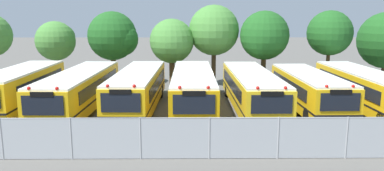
{
  "coord_description": "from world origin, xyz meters",
  "views": [
    {
      "loc": [
        -0.35,
        -22.88,
        5.92
      ],
      "look_at": [
        -0.14,
        0.0,
        1.6
      ],
      "focal_mm": 34.74,
      "sensor_mm": 36.0,
      "label": 1
    }
  ],
  "objects_px": {
    "tree_2": "(115,37)",
    "tree_4": "(215,29)",
    "tree_1": "(57,40)",
    "tree_6": "(329,32)",
    "school_bus_1": "(80,89)",
    "school_bus_4": "(252,89)",
    "school_bus_2": "(138,89)",
    "school_bus_3": "(193,89)",
    "school_bus_5": "(309,90)",
    "tree_3": "(173,40)",
    "school_bus_6": "(366,89)",
    "tree_5": "(265,35)",
    "school_bus_0": "(21,88)"
  },
  "relations": [
    {
      "from": "school_bus_2",
      "to": "school_bus_5",
      "type": "height_order",
      "value": "school_bus_2"
    },
    {
      "from": "school_bus_1",
      "to": "tree_1",
      "type": "distance_m",
      "value": 10.57
    },
    {
      "from": "school_bus_4",
      "to": "school_bus_6",
      "type": "height_order",
      "value": "school_bus_6"
    },
    {
      "from": "tree_1",
      "to": "tree_6",
      "type": "relative_size",
      "value": 0.86
    },
    {
      "from": "school_bus_3",
      "to": "tree_5",
      "type": "xyz_separation_m",
      "value": [
        5.93,
        7.2,
        2.96
      ]
    },
    {
      "from": "tree_5",
      "to": "tree_6",
      "type": "bearing_deg",
      "value": 0.58
    },
    {
      "from": "school_bus_3",
      "to": "school_bus_5",
      "type": "height_order",
      "value": "school_bus_3"
    },
    {
      "from": "school_bus_1",
      "to": "tree_2",
      "type": "distance_m",
      "value": 9.45
    },
    {
      "from": "school_bus_3",
      "to": "tree_2",
      "type": "relative_size",
      "value": 1.81
    },
    {
      "from": "tree_4",
      "to": "tree_2",
      "type": "bearing_deg",
      "value": 177.04
    },
    {
      "from": "school_bus_5",
      "to": "school_bus_0",
      "type": "bearing_deg",
      "value": -0.98
    },
    {
      "from": "school_bus_4",
      "to": "tree_3",
      "type": "height_order",
      "value": "tree_3"
    },
    {
      "from": "tree_6",
      "to": "school_bus_3",
      "type": "bearing_deg",
      "value": -146.77
    },
    {
      "from": "school_bus_2",
      "to": "tree_2",
      "type": "relative_size",
      "value": 1.74
    },
    {
      "from": "school_bus_2",
      "to": "tree_2",
      "type": "xyz_separation_m",
      "value": [
        -3.1,
        8.79,
        2.76
      ]
    },
    {
      "from": "school_bus_4",
      "to": "school_bus_6",
      "type": "distance_m",
      "value": 7.16
    },
    {
      "from": "school_bus_2",
      "to": "tree_6",
      "type": "bearing_deg",
      "value": -152.48
    },
    {
      "from": "tree_4",
      "to": "school_bus_1",
      "type": "bearing_deg",
      "value": -136.33
    },
    {
      "from": "school_bus_6",
      "to": "tree_4",
      "type": "bearing_deg",
      "value": -44.49
    },
    {
      "from": "school_bus_5",
      "to": "tree_3",
      "type": "height_order",
      "value": "tree_3"
    },
    {
      "from": "school_bus_2",
      "to": "school_bus_5",
      "type": "bearing_deg",
      "value": 179.98
    },
    {
      "from": "school_bus_0",
      "to": "school_bus_6",
      "type": "bearing_deg",
      "value": 179.38
    },
    {
      "from": "school_bus_3",
      "to": "tree_2",
      "type": "height_order",
      "value": "tree_2"
    },
    {
      "from": "tree_2",
      "to": "tree_4",
      "type": "height_order",
      "value": "tree_4"
    },
    {
      "from": "school_bus_1",
      "to": "school_bus_4",
      "type": "relative_size",
      "value": 1.01
    },
    {
      "from": "tree_1",
      "to": "tree_3",
      "type": "height_order",
      "value": "tree_3"
    },
    {
      "from": "tree_1",
      "to": "school_bus_6",
      "type": "bearing_deg",
      "value": -22.5
    },
    {
      "from": "school_bus_5",
      "to": "tree_5",
      "type": "xyz_separation_m",
      "value": [
        -1.33,
        7.34,
        3.01
      ]
    },
    {
      "from": "school_bus_0",
      "to": "tree_1",
      "type": "distance_m",
      "value": 9.55
    },
    {
      "from": "school_bus_1",
      "to": "school_bus_4",
      "type": "distance_m",
      "value": 10.81
    },
    {
      "from": "school_bus_5",
      "to": "tree_4",
      "type": "distance_m",
      "value": 10.73
    },
    {
      "from": "tree_6",
      "to": "school_bus_5",
      "type": "bearing_deg",
      "value": -117.24
    },
    {
      "from": "school_bus_2",
      "to": "tree_1",
      "type": "bearing_deg",
      "value": -46.65
    },
    {
      "from": "school_bus_6",
      "to": "tree_1",
      "type": "bearing_deg",
      "value": -23.09
    },
    {
      "from": "school_bus_5",
      "to": "tree_6",
      "type": "bearing_deg",
      "value": -117.99
    },
    {
      "from": "tree_1",
      "to": "tree_6",
      "type": "xyz_separation_m",
      "value": [
        22.64,
        -1.9,
        0.79
      ]
    },
    {
      "from": "school_bus_4",
      "to": "tree_4",
      "type": "height_order",
      "value": "tree_4"
    },
    {
      "from": "school_bus_5",
      "to": "tree_3",
      "type": "bearing_deg",
      "value": -43.07
    },
    {
      "from": "school_bus_5",
      "to": "tree_2",
      "type": "bearing_deg",
      "value": -33.97
    },
    {
      "from": "school_bus_4",
      "to": "tree_4",
      "type": "distance_m",
      "value": 9.22
    },
    {
      "from": "school_bus_1",
      "to": "tree_1",
      "type": "bearing_deg",
      "value": -62.72
    },
    {
      "from": "school_bus_6",
      "to": "tree_2",
      "type": "distance_m",
      "value": 19.85
    },
    {
      "from": "school_bus_1",
      "to": "tree_6",
      "type": "xyz_separation_m",
      "value": [
        18.15,
        7.36,
        3.24
      ]
    },
    {
      "from": "tree_1",
      "to": "school_bus_0",
      "type": "bearing_deg",
      "value": -85.03
    },
    {
      "from": "school_bus_2",
      "to": "school_bus_6",
      "type": "xyz_separation_m",
      "value": [
        14.35,
        -0.27,
        -0.01
      ]
    },
    {
      "from": "school_bus_3",
      "to": "tree_1",
      "type": "bearing_deg",
      "value": -38.13
    },
    {
      "from": "tree_3",
      "to": "tree_5",
      "type": "relative_size",
      "value": 0.9
    },
    {
      "from": "school_bus_2",
      "to": "school_bus_3",
      "type": "xyz_separation_m",
      "value": [
        3.47,
        -0.13,
        0.0
      ]
    },
    {
      "from": "school_bus_6",
      "to": "tree_2",
      "type": "bearing_deg",
      "value": -28.05
    },
    {
      "from": "school_bus_4",
      "to": "tree_1",
      "type": "relative_size",
      "value": 2.07
    }
  ]
}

